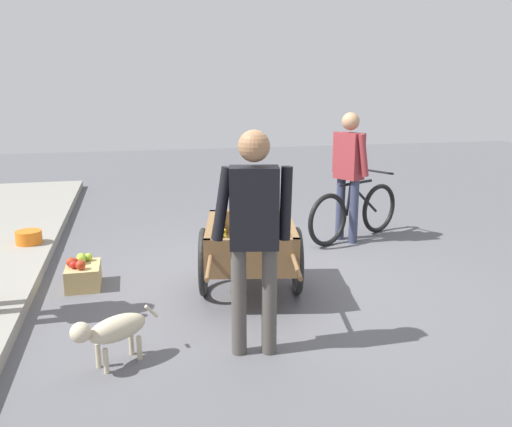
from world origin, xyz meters
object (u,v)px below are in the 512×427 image
object	(u,v)px
vendor_person	(254,224)
plastic_bucket	(29,242)
apple_crate	(83,274)
cyclist_person	(349,166)
bicycle	(355,212)
dog	(112,330)
fruit_cart	(250,249)

from	to	relation	value
vendor_person	plastic_bucket	bearing A→B (deg)	34.46
apple_crate	vendor_person	bearing A→B (deg)	-141.72
cyclist_person	plastic_bucket	size ratio (longest dim) A/B	5.45
bicycle	plastic_bucket	bearing A→B (deg)	85.58
dog	fruit_cart	bearing A→B (deg)	-48.75
vendor_person	apple_crate	distance (m)	2.30
cyclist_person	apple_crate	size ratio (longest dim) A/B	3.67
bicycle	fruit_cart	bearing A→B (deg)	131.51
vendor_person	cyclist_person	size ratio (longest dim) A/B	1.01
bicycle	cyclist_person	xyz separation A→B (m)	(-0.07, 0.14, 0.62)
fruit_cart	plastic_bucket	world-z (taller)	fruit_cart
cyclist_person	plastic_bucket	xyz separation A→B (m)	(0.37, 3.83, -0.83)
bicycle	apple_crate	bearing A→B (deg)	106.35
vendor_person	dog	xyz separation A→B (m)	(0.05, 1.00, -0.71)
fruit_cart	dog	xyz separation A→B (m)	(-1.08, 1.23, -0.17)
bicycle	plastic_bucket	size ratio (longest dim) A/B	5.12
fruit_cart	dog	distance (m)	1.64
dog	vendor_person	bearing A→B (deg)	-92.64
fruit_cart	bicycle	xyz separation A→B (m)	(1.52, -1.72, -0.09)
bicycle	cyclist_person	bearing A→B (deg)	116.19
fruit_cart	cyclist_person	size ratio (longest dim) A/B	1.09
plastic_bucket	apple_crate	world-z (taller)	apple_crate
vendor_person	dog	bearing A→B (deg)	87.36
plastic_bucket	apple_crate	bearing A→B (deg)	-151.21
apple_crate	cyclist_person	bearing A→B (deg)	-74.10
plastic_bucket	fruit_cart	bearing A→B (deg)	-129.03
fruit_cart	cyclist_person	world-z (taller)	cyclist_person
cyclist_person	vendor_person	bearing A→B (deg)	144.92
apple_crate	bicycle	bearing A→B (deg)	-73.65
vendor_person	cyclist_person	bearing A→B (deg)	-35.08
plastic_bucket	apple_crate	size ratio (longest dim) A/B	0.67
bicycle	cyclist_person	distance (m)	0.63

